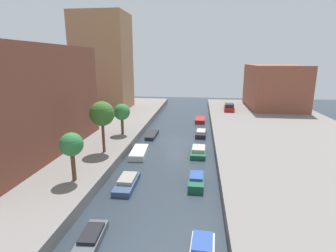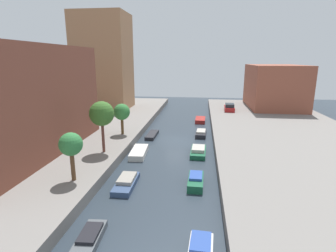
% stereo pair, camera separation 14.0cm
% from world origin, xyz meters
% --- Properties ---
extents(ground_plane, '(84.00, 84.00, 0.00)m').
position_xyz_m(ground_plane, '(0.00, 0.00, 0.00)').
color(ground_plane, '#28333D').
extents(quay_left, '(20.00, 64.00, 1.00)m').
position_xyz_m(quay_left, '(-15.00, 0.00, 0.50)').
color(quay_left, gray).
rests_on(quay_left, ground_plane).
extents(quay_right, '(20.00, 64.00, 1.00)m').
position_xyz_m(quay_right, '(15.00, 0.00, 0.50)').
color(quay_right, gray).
rests_on(quay_right, ground_plane).
extents(apartment_tower_far, '(10.00, 8.48, 18.19)m').
position_xyz_m(apartment_tower_far, '(-16.00, 17.57, 10.09)').
color(apartment_tower_far, '#9E704C').
rests_on(apartment_tower_far, quay_left).
extents(low_block_right, '(10.00, 14.89, 8.51)m').
position_xyz_m(low_block_right, '(18.00, 22.75, 5.26)').
color(low_block_right, brown).
rests_on(low_block_right, quay_right).
extents(street_tree_0, '(1.89, 1.89, 4.04)m').
position_xyz_m(street_tree_0, '(-6.96, -15.11, 4.01)').
color(street_tree_0, brown).
rests_on(street_tree_0, quay_left).
extents(street_tree_1, '(2.59, 2.59, 5.47)m').
position_xyz_m(street_tree_1, '(-6.96, -8.14, 5.13)').
color(street_tree_1, brown).
rests_on(street_tree_1, quay_left).
extents(street_tree_2, '(2.13, 2.13, 4.06)m').
position_xyz_m(street_tree_2, '(-6.96, -1.14, 3.94)').
color(street_tree_2, brown).
rests_on(street_tree_2, quay_left).
extents(parked_car, '(2.04, 4.28, 1.41)m').
position_xyz_m(parked_car, '(8.67, 17.39, 1.59)').
color(parked_car, maroon).
rests_on(parked_car, quay_right).
extents(moored_boat_left_0, '(1.49, 3.67, 0.67)m').
position_xyz_m(moored_boat_left_0, '(-3.11, -21.24, 0.29)').
color(moored_boat_left_0, '#4C5156').
rests_on(moored_boat_left_0, ground_plane).
extents(moored_boat_left_1, '(1.58, 4.16, 0.78)m').
position_xyz_m(moored_boat_left_1, '(-2.94, -13.70, 0.33)').
color(moored_boat_left_1, '#33476B').
rests_on(moored_boat_left_1, ground_plane).
extents(moored_boat_left_2, '(1.88, 4.43, 0.65)m').
position_xyz_m(moored_boat_left_2, '(-3.62, -6.06, 0.33)').
color(moored_boat_left_2, beige).
rests_on(moored_boat_left_2, ground_plane).
extents(moored_boat_left_3, '(1.31, 4.25, 0.47)m').
position_xyz_m(moored_boat_left_3, '(-3.50, 1.55, 0.23)').
color(moored_boat_left_3, '#232328').
rests_on(moored_boat_left_3, ground_plane).
extents(moored_boat_right_0, '(1.50, 3.22, 1.02)m').
position_xyz_m(moored_boat_right_0, '(3.48, -21.71, 0.43)').
color(moored_boat_right_0, beige).
rests_on(moored_boat_right_0, ground_plane).
extents(moored_boat_right_1, '(1.36, 3.33, 0.90)m').
position_xyz_m(moored_boat_right_1, '(3.01, -12.81, 0.40)').
color(moored_boat_right_1, '#195638').
rests_on(moored_boat_right_1, ground_plane).
extents(moored_boat_right_2, '(1.80, 4.13, 0.90)m').
position_xyz_m(moored_boat_right_2, '(3.11, -4.96, 0.37)').
color(moored_boat_right_2, '#195638').
rests_on(moored_boat_right_2, ground_plane).
extents(moored_boat_right_3, '(1.61, 4.01, 0.83)m').
position_xyz_m(moored_boat_right_3, '(3.38, 2.89, 0.36)').
color(moored_boat_right_3, '#232328').
rests_on(moored_boat_right_3, ground_plane).
extents(moored_boat_right_4, '(1.75, 3.87, 0.64)m').
position_xyz_m(moored_boat_right_4, '(3.21, 11.62, 0.32)').
color(moored_boat_right_4, maroon).
rests_on(moored_boat_right_4, ground_plane).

